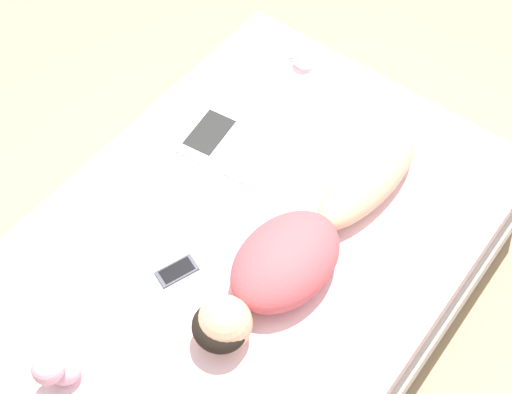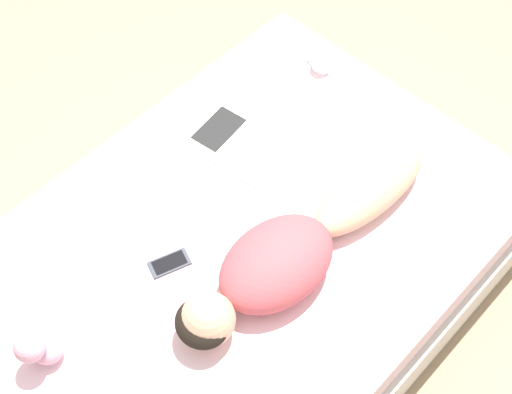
{
  "view_description": "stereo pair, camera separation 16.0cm",
  "coord_description": "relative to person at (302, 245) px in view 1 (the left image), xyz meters",
  "views": [
    {
      "loc": [
        -0.86,
        1.08,
        2.84
      ],
      "look_at": [
        0.06,
        -0.13,
        0.6
      ],
      "focal_mm": 50.0,
      "sensor_mm": 36.0,
      "label": 1
    },
    {
      "loc": [
        -0.99,
        0.98,
        2.84
      ],
      "look_at": [
        0.06,
        -0.13,
        0.6
      ],
      "focal_mm": 50.0,
      "sensor_mm": 36.0,
      "label": 2
    }
  ],
  "objects": [
    {
      "name": "plush_toy",
      "position": [
        0.36,
        0.85,
        0.0
      ],
      "size": [
        0.12,
        0.15,
        0.19
      ],
      "color": "#DB9EB2",
      "rests_on": "bed"
    },
    {
      "name": "bed",
      "position": [
        0.21,
        0.04,
        -0.37
      ],
      "size": [
        1.51,
        2.07,
        0.55
      ],
      "color": "beige",
      "rests_on": "ground_plane"
    },
    {
      "name": "cell_phone",
      "position": [
        0.32,
        0.32,
        -0.08
      ],
      "size": [
        0.12,
        0.16,
        0.01
      ],
      "rotation": [
        0.0,
        0.0,
        -0.35
      ],
      "color": "#333842",
      "rests_on": "bed"
    },
    {
      "name": "coffee_mug",
      "position": [
        0.56,
        -0.82,
        -0.05
      ],
      "size": [
        0.12,
        0.09,
        0.08
      ],
      "color": "white",
      "rests_on": "bed"
    },
    {
      "name": "open_magazine",
      "position": [
        0.54,
        -0.26,
        -0.08
      ],
      "size": [
        0.44,
        0.35,
        0.01
      ],
      "rotation": [
        0.0,
        0.0,
        0.13
      ],
      "color": "silver",
      "rests_on": "bed"
    },
    {
      "name": "person",
      "position": [
        0.0,
        0.0,
        0.0
      ],
      "size": [
        0.35,
        1.21,
        0.19
      ],
      "rotation": [
        0.0,
        0.0,
        -0.07
      ],
      "color": "tan",
      "rests_on": "bed"
    },
    {
      "name": "ground_plane",
      "position": [
        0.21,
        0.04,
        -0.64
      ],
      "size": [
        12.0,
        12.0,
        0.0
      ],
      "primitive_type": "plane",
      "color": "#9E8466"
    }
  ]
}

